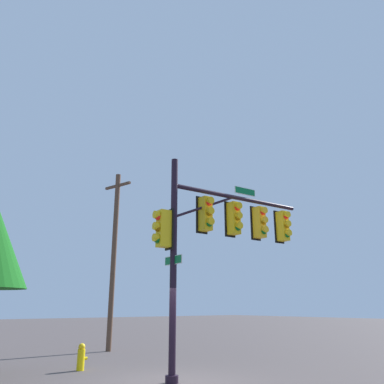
# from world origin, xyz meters

# --- Properties ---
(ground_plane) EXTENTS (120.00, 120.00, 0.00)m
(ground_plane) POSITION_xyz_m (0.00, 0.00, 0.00)
(ground_plane) COLOR #483F3E
(signal_pole_assembly) EXTENTS (6.00, 1.12, 6.46)m
(signal_pole_assembly) POSITION_xyz_m (1.83, -0.15, 4.44)
(signal_pole_assembly) COLOR black
(signal_pole_assembly) RESTS_ON ground_plane
(utility_pole) EXTENTS (0.58, 1.77, 8.61)m
(utility_pole) POSITION_xyz_m (2.12, 8.11, 4.47)
(utility_pole) COLOR brown
(utility_pole) RESTS_ON ground_plane
(fire_hydrant) EXTENTS (0.33, 0.24, 0.83)m
(fire_hydrant) POSITION_xyz_m (-1.10, 3.58, 0.41)
(fire_hydrant) COLOR yellow
(fire_hydrant) RESTS_ON ground_plane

